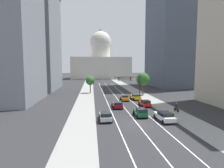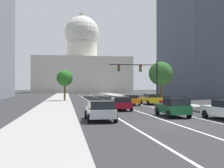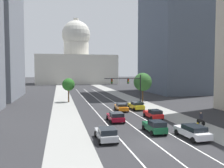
{
  "view_description": "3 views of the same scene",
  "coord_description": "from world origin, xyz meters",
  "views": [
    {
      "loc": [
        -6.82,
        -26.67,
        8.62
      ],
      "look_at": [
        -1.24,
        23.36,
        3.9
      ],
      "focal_mm": 29.21,
      "sensor_mm": 36.0,
      "label": 1
    },
    {
      "loc": [
        -7.15,
        -18.42,
        2.44
      ],
      "look_at": [
        -0.67,
        21.28,
        2.89
      ],
      "focal_mm": 45.38,
      "sensor_mm": 36.0,
      "label": 2
    },
    {
      "loc": [
        -9.47,
        -22.1,
        7.47
      ],
      "look_at": [
        0.21,
        20.91,
        4.87
      ],
      "focal_mm": 37.76,
      "sensor_mm": 36.0,
      "label": 3
    }
  ],
  "objects": [
    {
      "name": "sidewalk_right",
      "position": [
        8.56,
        35.0,
        0.01
      ],
      "size": [
        4.63,
        130.0,
        0.01
      ],
      "primitive_type": "cube",
      "color": "gray",
      "rests_on": "ground"
    },
    {
      "name": "car_crimson",
      "position": [
        -1.56,
        10.6,
        0.76
      ],
      "size": [
        2.11,
        4.13,
        1.44
      ],
      "rotation": [
        0.0,
        0.0,
        1.57
      ],
      "color": "maroon",
      "rests_on": "ground"
    },
    {
      "name": "lane_stripe_center",
      "position": [
        0.0,
        25.0,
        0.01
      ],
      "size": [
        0.16,
        90.0,
        0.01
      ],
      "primitive_type": "cube",
      "color": "white",
      "rests_on": "ground"
    },
    {
      "name": "ground_plane",
      "position": [
        0.0,
        40.0,
        0.0
      ],
      "size": [
        400.0,
        400.0,
        0.0
      ],
      "primitive_type": "plane",
      "color": "#2B2B2D"
    },
    {
      "name": "car_green",
      "position": [
        1.56,
        3.67,
        0.81
      ],
      "size": [
        1.93,
        4.01,
        1.58
      ],
      "rotation": [
        0.0,
        0.0,
        1.57
      ],
      "color": "#14512D",
      "rests_on": "ground"
    },
    {
      "name": "car_orange",
      "position": [
        1.56,
        19.11,
        0.74
      ],
      "size": [
        2.14,
        4.55,
        1.4
      ],
      "rotation": [
        0.0,
        0.0,
        1.53
      ],
      "color": "orange",
      "rests_on": "ground"
    },
    {
      "name": "street_tree_near_right",
      "position": [
        9.02,
        28.33,
        4.78
      ],
      "size": [
        4.14,
        4.14,
        6.87
      ],
      "color": "#51381E",
      "rests_on": "ground"
    },
    {
      "name": "car_red",
      "position": [
        4.69,
        11.57,
        0.75
      ],
      "size": [
        1.97,
        4.23,
        1.44
      ],
      "rotation": [
        0.0,
        0.0,
        1.58
      ],
      "color": "red",
      "rests_on": "ground"
    },
    {
      "name": "traffic_signal_mast",
      "position": [
        4.19,
        22.91,
        4.56
      ],
      "size": [
        7.52,
        0.39,
        6.52
      ],
      "color": "black",
      "rests_on": "ground"
    },
    {
      "name": "car_silver",
      "position": [
        -4.69,
        1.93,
        0.76
      ],
      "size": [
        2.05,
        4.21,
        1.48
      ],
      "rotation": [
        0.0,
        0.0,
        1.57
      ],
      "color": "#B2B5BA",
      "rests_on": "ground"
    },
    {
      "name": "street_tree_mid_left",
      "position": [
        -7.37,
        33.67,
        4.08
      ],
      "size": [
        2.93,
        2.93,
        5.58
      ],
      "color": "#51381E",
      "rests_on": "ground"
    },
    {
      "name": "capitol_building",
      "position": [
        0.0,
        110.11,
        12.2
      ],
      "size": [
        42.48,
        22.35,
        35.91
      ],
      "color": "beige",
      "rests_on": "ground"
    },
    {
      "name": "lane_stripe_right",
      "position": [
        3.12,
        25.0,
        0.01
      ],
      "size": [
        0.16,
        90.0,
        0.01
      ],
      "primitive_type": "cube",
      "color": "white",
      "rests_on": "ground"
    },
    {
      "name": "sidewalk_left",
      "position": [
        -8.56,
        35.0,
        0.01
      ],
      "size": [
        4.63,
        130.0,
        0.01
      ],
      "primitive_type": "cube",
      "color": "gray",
      "rests_on": "ground"
    },
    {
      "name": "lane_stripe_left",
      "position": [
        -3.12,
        25.0,
        0.01
      ],
      "size": [
        0.16,
        90.0,
        0.01
      ],
      "primitive_type": "cube",
      "color": "white",
      "rests_on": "ground"
    },
    {
      "name": "car_yellow",
      "position": [
        4.69,
        19.98,
        0.8
      ],
      "size": [
        2.2,
        4.57,
        1.51
      ],
      "rotation": [
        0.0,
        0.0,
        1.62
      ],
      "color": "yellow",
      "rests_on": "ground"
    }
  ]
}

